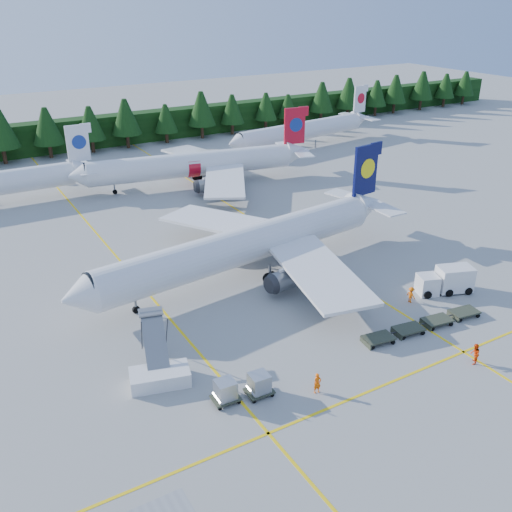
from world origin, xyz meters
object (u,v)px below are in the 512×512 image
airliner_red (188,165)px  service_truck (445,280)px  airliner_navy (238,248)px  airstairs (159,371)px

airliner_red → service_truck: size_ratio=6.35×
airliner_navy → airliner_red: 33.85m
airliner_red → service_truck: bearing=-70.3°
airliner_navy → service_truck: bearing=-46.4°
airstairs → service_truck: 31.26m
airliner_navy → airliner_red: (8.76, 32.70, -0.17)m
airliner_red → airstairs: bearing=-107.1°
airstairs → service_truck: size_ratio=1.16×
airstairs → airliner_navy: bearing=56.6°
airliner_red → airstairs: (-23.09, -45.56, -2.46)m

